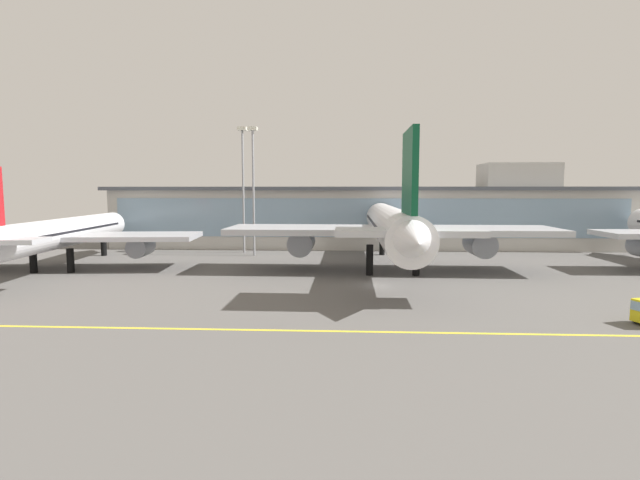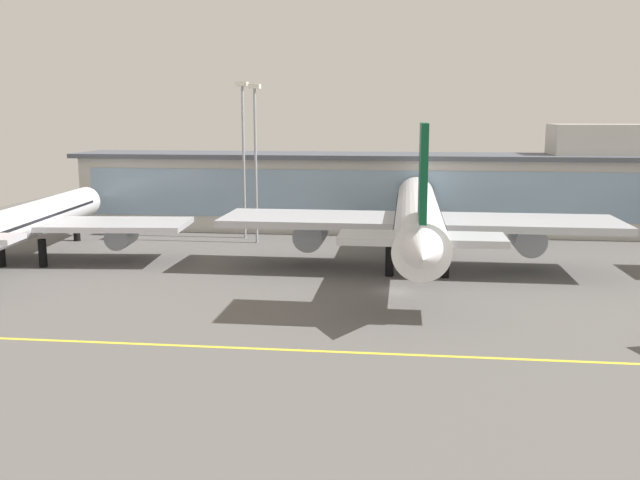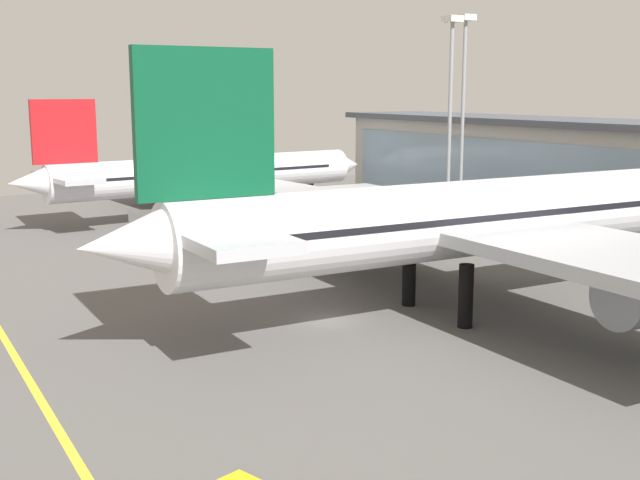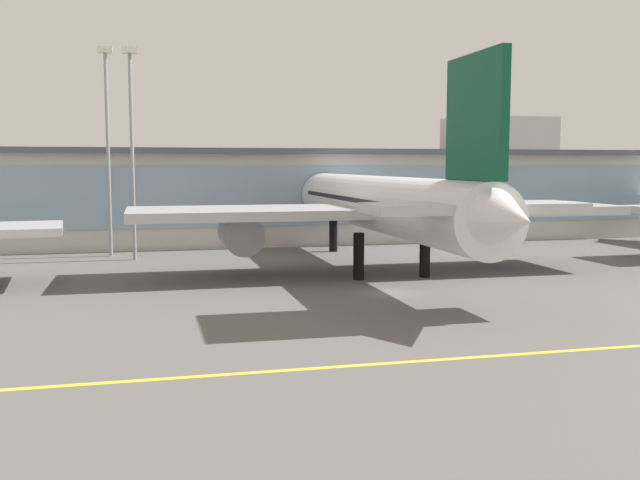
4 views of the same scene
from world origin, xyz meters
name	(u,v)px [view 4 (image 4 of 4)]	position (x,y,z in m)	size (l,w,h in m)	color
ground_plane	(393,293)	(0.00, 0.00, 0.00)	(180.00, 180.00, 0.00)	#5B5956
taxiway_centreline_stripe	(515,355)	(0.00, -22.00, 0.01)	(144.00, 0.50, 0.01)	yellow
terminal_building	(304,193)	(1.62, 44.02, 7.40)	(117.04, 14.00, 19.00)	beige
airliner_near_right	(381,206)	(2.75, 11.51, 7.22)	(52.35, 61.06, 19.79)	black
apron_light_mast_west	(107,123)	(-25.74, 33.48, 16.70)	(1.80, 1.80, 25.89)	gray
apron_light_mast_centre	(131,124)	(-22.79, 29.18, 16.40)	(1.80, 1.80, 25.34)	gray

